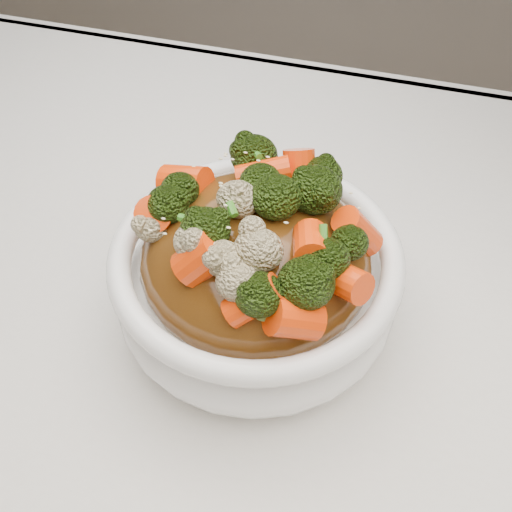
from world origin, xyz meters
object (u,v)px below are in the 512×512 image
(bowl, at_px, (256,284))
(broccoli, at_px, (256,197))
(dining_table, at_px, (266,478))
(carrots, at_px, (256,196))

(bowl, bearing_deg, broccoli, -90.00)
(dining_table, bearing_deg, carrots, -131.30)
(dining_table, xyz_separation_m, broccoli, (-0.01, -0.01, 0.51))
(broccoli, bearing_deg, dining_table, 48.70)
(bowl, xyz_separation_m, broccoli, (0.00, -0.00, 0.09))
(bowl, relative_size, carrots, 1.26)
(dining_table, bearing_deg, broccoli, -131.30)
(dining_table, height_order, broccoli, broccoli)
(dining_table, distance_m, broccoli, 0.51)
(bowl, height_order, carrots, carrots)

